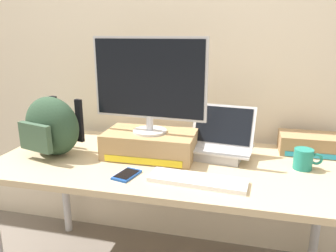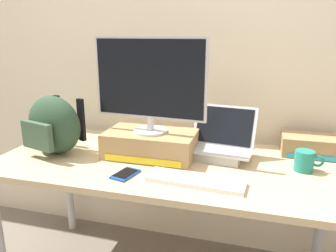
{
  "view_description": "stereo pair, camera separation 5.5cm",
  "coord_description": "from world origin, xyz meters",
  "px_view_note": "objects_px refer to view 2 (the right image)",
  "views": [
    {
      "loc": [
        0.35,
        -1.47,
        1.34
      ],
      "look_at": [
        0.0,
        0.0,
        0.9
      ],
      "focal_mm": 34.82,
      "sensor_mm": 36.0,
      "label": 1
    },
    {
      "loc": [
        0.41,
        -1.45,
        1.34
      ],
      "look_at": [
        0.0,
        0.0,
        0.9
      ],
      "focal_mm": 34.82,
      "sensor_mm": 36.0,
      "label": 2
    }
  ],
  "objects_px": {
    "cell_phone": "(126,174)",
    "toner_box_cyan": "(314,146)",
    "external_keyboard": "(196,180)",
    "plush_toy": "(62,128)",
    "open_laptop": "(221,148)",
    "coffee_mug": "(305,161)",
    "toner_box_yellow": "(151,144)",
    "desktop_monitor": "(150,83)",
    "messenger_backpack": "(54,125)"
  },
  "relations": [
    {
      "from": "cell_phone",
      "to": "toner_box_cyan",
      "type": "distance_m",
      "value": 0.98
    },
    {
      "from": "external_keyboard",
      "to": "plush_toy",
      "type": "relative_size",
      "value": 4.34
    },
    {
      "from": "open_laptop",
      "to": "coffee_mug",
      "type": "xyz_separation_m",
      "value": [
        0.39,
        -0.07,
        -0.0
      ]
    },
    {
      "from": "toner_box_yellow",
      "to": "toner_box_cyan",
      "type": "relative_size",
      "value": 1.43
    },
    {
      "from": "desktop_monitor",
      "to": "messenger_backpack",
      "type": "xyz_separation_m",
      "value": [
        -0.5,
        -0.09,
        -0.23
      ]
    },
    {
      "from": "open_laptop",
      "to": "messenger_backpack",
      "type": "bearing_deg",
      "value": -161.37
    },
    {
      "from": "toner_box_yellow",
      "to": "desktop_monitor",
      "type": "xyz_separation_m",
      "value": [
        -0.0,
        -0.0,
        0.32
      ]
    },
    {
      "from": "cell_phone",
      "to": "desktop_monitor",
      "type": "bearing_deg",
      "value": 97.04
    },
    {
      "from": "toner_box_yellow",
      "to": "toner_box_cyan",
      "type": "height_order",
      "value": "toner_box_yellow"
    },
    {
      "from": "cell_phone",
      "to": "plush_toy",
      "type": "xyz_separation_m",
      "value": [
        -0.6,
        0.44,
        0.04
      ]
    },
    {
      "from": "cell_phone",
      "to": "messenger_backpack",
      "type": "bearing_deg",
      "value": 174.46
    },
    {
      "from": "open_laptop",
      "to": "toner_box_yellow",
      "type": "bearing_deg",
      "value": -160.6
    },
    {
      "from": "coffee_mug",
      "to": "cell_phone",
      "type": "bearing_deg",
      "value": -160.9
    },
    {
      "from": "messenger_backpack",
      "to": "plush_toy",
      "type": "height_order",
      "value": "messenger_backpack"
    },
    {
      "from": "toner_box_yellow",
      "to": "coffee_mug",
      "type": "bearing_deg",
      "value": 0.65
    },
    {
      "from": "desktop_monitor",
      "to": "plush_toy",
      "type": "distance_m",
      "value": 0.74
    },
    {
      "from": "coffee_mug",
      "to": "cell_phone",
      "type": "distance_m",
      "value": 0.82
    },
    {
      "from": "messenger_backpack",
      "to": "cell_phone",
      "type": "bearing_deg",
      "value": -3.97
    },
    {
      "from": "open_laptop",
      "to": "cell_phone",
      "type": "distance_m",
      "value": 0.51
    },
    {
      "from": "desktop_monitor",
      "to": "cell_phone",
      "type": "distance_m",
      "value": 0.46
    },
    {
      "from": "open_laptop",
      "to": "desktop_monitor",
      "type": "bearing_deg",
      "value": -160.41
    },
    {
      "from": "cell_phone",
      "to": "open_laptop",
      "type": "bearing_deg",
      "value": 55.15
    },
    {
      "from": "cell_phone",
      "to": "plush_toy",
      "type": "height_order",
      "value": "plush_toy"
    },
    {
      "from": "desktop_monitor",
      "to": "toner_box_cyan",
      "type": "relative_size",
      "value": 1.8
    },
    {
      "from": "open_laptop",
      "to": "messenger_backpack",
      "type": "distance_m",
      "value": 0.87
    },
    {
      "from": "external_keyboard",
      "to": "toner_box_cyan",
      "type": "distance_m",
      "value": 0.72
    },
    {
      "from": "external_keyboard",
      "to": "coffee_mug",
      "type": "relative_size",
      "value": 3.32
    },
    {
      "from": "coffee_mug",
      "to": "toner_box_cyan",
      "type": "distance_m",
      "value": 0.24
    },
    {
      "from": "desktop_monitor",
      "to": "external_keyboard",
      "type": "xyz_separation_m",
      "value": [
        0.28,
        -0.25,
        -0.37
      ]
    },
    {
      "from": "open_laptop",
      "to": "coffee_mug",
      "type": "height_order",
      "value": "open_laptop"
    },
    {
      "from": "toner_box_yellow",
      "to": "external_keyboard",
      "type": "bearing_deg",
      "value": -41.47
    },
    {
      "from": "toner_box_yellow",
      "to": "desktop_monitor",
      "type": "height_order",
      "value": "desktop_monitor"
    },
    {
      "from": "toner_box_yellow",
      "to": "plush_toy",
      "type": "relative_size",
      "value": 4.66
    },
    {
      "from": "toner_box_cyan",
      "to": "coffee_mug",
      "type": "bearing_deg",
      "value": -106.53
    },
    {
      "from": "open_laptop",
      "to": "cell_phone",
      "type": "bearing_deg",
      "value": -131.49
    },
    {
      "from": "messenger_backpack",
      "to": "plush_toy",
      "type": "bearing_deg",
      "value": 132.71
    },
    {
      "from": "desktop_monitor",
      "to": "messenger_backpack",
      "type": "height_order",
      "value": "desktop_monitor"
    },
    {
      "from": "external_keyboard",
      "to": "open_laptop",
      "type": "bearing_deg",
      "value": 82.97
    },
    {
      "from": "external_keyboard",
      "to": "toner_box_cyan",
      "type": "bearing_deg",
      "value": 47.67
    },
    {
      "from": "toner_box_cyan",
      "to": "toner_box_yellow",
      "type": "bearing_deg",
      "value": -163.36
    },
    {
      "from": "messenger_backpack",
      "to": "plush_toy",
      "type": "relative_size",
      "value": 3.75
    },
    {
      "from": "desktop_monitor",
      "to": "toner_box_cyan",
      "type": "bearing_deg",
      "value": 20.75
    },
    {
      "from": "toner_box_cyan",
      "to": "cell_phone",
      "type": "bearing_deg",
      "value": -149.23
    },
    {
      "from": "desktop_monitor",
      "to": "plush_toy",
      "type": "relative_size",
      "value": 5.85
    },
    {
      "from": "cell_phone",
      "to": "plush_toy",
      "type": "relative_size",
      "value": 1.52
    },
    {
      "from": "open_laptop",
      "to": "external_keyboard",
      "type": "relative_size",
      "value": 0.81
    },
    {
      "from": "messenger_backpack",
      "to": "cell_phone",
      "type": "relative_size",
      "value": 2.47
    },
    {
      "from": "coffee_mug",
      "to": "toner_box_cyan",
      "type": "bearing_deg",
      "value": 73.47
    },
    {
      "from": "coffee_mug",
      "to": "messenger_backpack",
      "type": "bearing_deg",
      "value": -175.28
    },
    {
      "from": "messenger_backpack",
      "to": "toner_box_cyan",
      "type": "bearing_deg",
      "value": 30.02
    }
  ]
}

